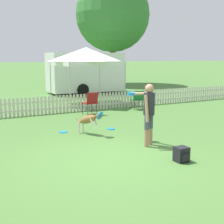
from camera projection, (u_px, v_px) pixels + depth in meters
The scene contains 12 objects.
ground_plane at pixel (114, 159), 6.90m from camera, with size 240.00×240.00×0.00m, color #4C7A38.
handler_person at pixel (148, 107), 7.77m from camera, with size 0.40×1.06×1.57m.
leaping_dog at pixel (89, 119), 8.97m from camera, with size 0.59×1.02×0.72m.
frisbee_near_handler at pixel (63, 132), 9.29m from camera, with size 0.24×0.24×0.02m.
frisbee_near_dog at pixel (111, 129), 9.70m from camera, with size 0.24×0.24×0.02m.
backpack_on_grass at pixel (182, 154), 6.69m from camera, with size 0.28×0.29×0.32m.
picket_fence at pixel (40, 106), 12.06m from camera, with size 21.67×0.04×0.71m.
folding_chair_blue_left at pixel (138, 98), 13.20m from camera, with size 0.53×0.54×0.81m.
folding_chair_center at pixel (91, 101), 12.02m from camera, with size 0.52×0.54×0.88m.
canopy_tent_main at pixel (86, 56), 14.47m from camera, with size 2.70×2.70×2.65m.
equipment_trailer at pixel (85, 72), 19.00m from camera, with size 5.21×2.45×2.45m.
tree_left_grove at pixel (113, 15), 24.20m from camera, with size 5.75×5.75×8.32m.
Camera 1 is at (-3.15, -5.81, 2.23)m, focal length 50.00 mm.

